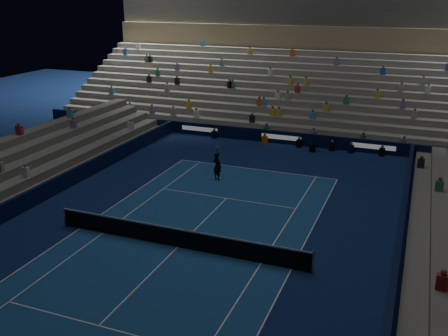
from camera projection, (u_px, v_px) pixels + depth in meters
ground at (178, 247)px, 23.91m from camera, size 90.00×90.00×0.00m
court_surface at (178, 247)px, 23.91m from camera, size 10.97×23.77×0.01m
sponsor_barrier_far at (282, 137)px, 40.02m from camera, size 44.00×0.25×1.00m
sponsor_barrier_east at (395, 278)px, 20.41m from camera, size 0.25×37.00×1.00m
sponsor_barrier_west at (14, 207)px, 27.08m from camera, size 0.25×37.00×1.00m
grandstand_main at (309, 82)px, 47.35m from camera, size 44.00×15.20×11.20m
tennis_net at (177, 237)px, 23.74m from camera, size 12.90×0.10×1.10m
tennis_player at (217, 166)px, 32.22m from camera, size 0.77×0.65×1.80m
broadcast_camera at (312, 147)px, 38.15m from camera, size 0.51×0.92×0.59m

